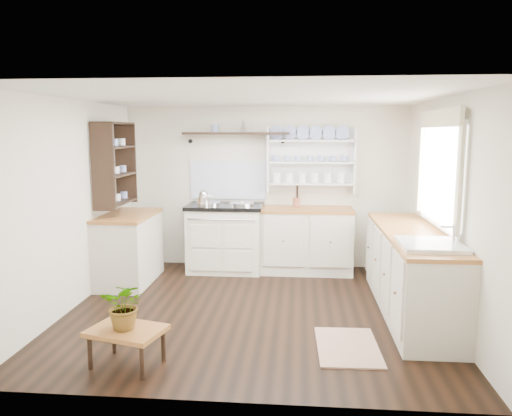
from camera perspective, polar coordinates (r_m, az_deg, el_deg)
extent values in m
cube|color=black|center=(5.61, -0.35, -11.57)|extent=(4.00, 3.80, 0.01)
cube|color=silver|center=(7.20, 1.06, 2.38)|extent=(4.00, 0.02, 2.30)
cube|color=silver|center=(5.50, 20.84, -0.16)|extent=(0.02, 3.80, 2.30)
cube|color=silver|center=(5.85, -20.25, 0.38)|extent=(0.02, 3.80, 2.30)
cube|color=white|center=(5.27, -0.38, 12.59)|extent=(4.00, 3.80, 0.01)
cube|color=white|center=(5.60, 20.23, 3.63)|extent=(0.04, 1.40, 1.00)
cube|color=white|center=(5.59, 20.03, 3.63)|extent=(0.02, 1.50, 1.10)
cube|color=beige|center=(5.57, 20.14, 9.59)|extent=(0.04, 1.55, 0.18)
cube|color=silver|center=(7.04, -3.51, -3.58)|extent=(1.01, 0.66, 0.89)
cube|color=black|center=(6.96, -3.54, 0.21)|extent=(1.05, 0.70, 0.05)
cylinder|color=silver|center=(6.99, -5.43, 0.56)|extent=(0.34, 0.34, 0.03)
cylinder|color=silver|center=(6.92, -1.64, 0.51)|extent=(0.34, 0.34, 0.03)
cylinder|color=silver|center=(6.62, -4.01, -1.35)|extent=(0.91, 0.02, 0.02)
cube|color=beige|center=(7.00, 5.79, -3.74)|extent=(1.25, 0.60, 0.88)
cube|color=brown|center=(6.92, 5.84, -0.17)|extent=(1.27, 0.63, 0.04)
cube|color=beige|center=(5.67, 17.24, -7.06)|extent=(0.60, 2.40, 0.88)
cube|color=brown|center=(5.57, 17.44, -2.70)|extent=(0.62, 2.43, 0.04)
cube|color=white|center=(4.88, 19.27, -5.35)|extent=(0.55, 0.60, 0.28)
cylinder|color=silver|center=(4.89, 21.66, -3.05)|extent=(0.02, 0.02, 0.22)
cube|color=beige|center=(6.69, -14.31, -4.56)|extent=(0.60, 1.10, 0.88)
cube|color=brown|center=(6.60, -14.46, -0.84)|extent=(0.62, 1.13, 0.04)
cube|color=white|center=(7.13, 6.30, 5.50)|extent=(1.20, 0.03, 0.90)
cube|color=white|center=(7.04, 6.32, 5.46)|extent=(1.20, 0.22, 0.02)
cylinder|color=navy|center=(7.04, 6.35, 7.66)|extent=(0.20, 0.02, 0.20)
cube|color=black|center=(7.06, -2.27, 8.52)|extent=(1.50, 0.24, 0.04)
cone|color=black|center=(7.24, -7.35, 7.59)|extent=(0.06, 0.20, 0.06)
cone|color=black|center=(7.08, 3.08, 7.62)|extent=(0.06, 0.20, 0.06)
cube|color=black|center=(6.58, -15.83, 4.95)|extent=(0.28, 0.80, 1.05)
cylinder|color=#9A5338|center=(6.98, 4.64, 0.66)|extent=(0.10, 0.10, 0.12)
cube|color=brown|center=(4.41, -14.58, -13.42)|extent=(0.69, 0.57, 0.04)
cylinder|color=black|center=(4.49, -18.45, -15.42)|extent=(0.04, 0.04, 0.28)
cylinder|color=black|center=(4.73, -15.91, -14.05)|extent=(0.04, 0.04, 0.28)
cylinder|color=black|center=(4.22, -12.90, -16.81)|extent=(0.04, 0.04, 0.28)
cylinder|color=black|center=(4.47, -10.54, -15.22)|extent=(0.04, 0.04, 0.28)
imported|color=#3F7233|center=(4.33, -14.70, -10.68)|extent=(0.37, 0.32, 0.41)
cube|color=#A0765D|center=(4.78, 10.42, -15.33)|extent=(0.58, 0.87, 0.02)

